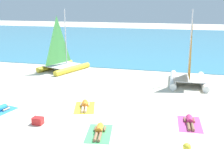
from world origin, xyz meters
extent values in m
plane|color=beige|center=(0.00, 10.00, 0.00)|extent=(120.00, 120.00, 0.00)
cube|color=teal|center=(0.00, 31.80, 0.03)|extent=(120.00, 40.00, 0.05)
cylinder|color=yellow|center=(-6.66, 10.62, 0.23)|extent=(1.87, 3.95, 0.46)
cylinder|color=yellow|center=(-4.68, 9.86, 0.23)|extent=(1.87, 3.95, 0.46)
cube|color=silver|center=(-5.74, 10.06, 0.49)|extent=(2.91, 3.18, 0.06)
cylinder|color=silver|center=(-5.53, 10.60, 2.88)|extent=(0.10, 0.10, 4.82)
pyramid|color=#4CA54C|center=(-5.87, 9.71, 2.73)|extent=(0.81, 2.00, 4.05)
cylinder|color=white|center=(3.84, 8.59, 0.23)|extent=(0.60, 4.09, 0.47)
cylinder|color=white|center=(5.97, 8.66, 0.23)|extent=(0.60, 4.09, 0.47)
cube|color=silver|center=(4.91, 8.43, 0.49)|extent=(2.22, 2.68, 0.06)
cylinder|color=silver|center=(4.89, 9.01, 2.89)|extent=(0.10, 0.10, 4.85)
pyramid|color=orange|center=(4.92, 8.05, 2.75)|extent=(0.13, 2.14, 4.08)
cylinder|color=#268CCC|center=(-5.07, 0.62, 0.16)|extent=(0.44, 0.67, 0.30)
sphere|color=#D8AD84|center=(-4.98, 1.02, 0.16)|extent=(0.22, 0.22, 0.22)
cylinder|color=#D8AD84|center=(-5.25, 0.82, 0.07)|extent=(0.20, 0.46, 0.10)
cylinder|color=#D8AD84|center=(-4.82, 0.72, 0.07)|extent=(0.20, 0.46, 0.10)
cube|color=yellow|center=(-0.79, 2.18, 0.01)|extent=(1.60, 2.13, 0.01)
cylinder|color=orange|center=(-0.85, 2.37, 0.16)|extent=(0.46, 0.68, 0.30)
sphere|color=#D8AD84|center=(-0.96, 2.76, 0.16)|extent=(0.22, 0.22, 0.22)
cylinder|color=#D8AD84|center=(-0.75, 1.72, 0.08)|extent=(0.36, 0.79, 0.14)
cylinder|color=#D8AD84|center=(-0.57, 1.77, 0.08)|extent=(0.36, 0.79, 0.14)
cylinder|color=#D8AD84|center=(-1.10, 2.45, 0.07)|extent=(0.22, 0.46, 0.10)
cylinder|color=#D8AD84|center=(-0.68, 2.58, 0.07)|extent=(0.22, 0.46, 0.10)
cube|color=#4CB266|center=(0.93, -0.65, 0.01)|extent=(1.40, 2.06, 0.01)
cylinder|color=orange|center=(0.90, -0.46, 0.16)|extent=(0.40, 0.66, 0.30)
sphere|color=#8C6647|center=(0.83, -0.05, 0.16)|extent=(0.22, 0.22, 0.22)
cylinder|color=#8C6647|center=(0.92, -1.11, 0.08)|extent=(0.27, 0.79, 0.14)
cylinder|color=#8C6647|center=(1.10, -1.08, 0.08)|extent=(0.27, 0.79, 0.14)
cylinder|color=#8C6647|center=(0.66, -0.34, 0.07)|extent=(0.17, 0.46, 0.10)
cylinder|color=#8C6647|center=(1.09, -0.27, 0.07)|extent=(0.17, 0.46, 0.10)
cube|color=#D84C99|center=(4.92, 1.41, 0.01)|extent=(1.23, 1.97, 0.01)
cylinder|color=#D83372|center=(4.91, 1.61, 0.16)|extent=(0.34, 0.64, 0.30)
sphere|color=#8C6647|center=(4.88, 2.02, 0.16)|extent=(0.22, 0.22, 0.22)
cylinder|color=#8C6647|center=(4.87, 0.96, 0.08)|extent=(0.19, 0.79, 0.14)
cylinder|color=#8C6647|center=(5.04, 0.97, 0.08)|extent=(0.19, 0.79, 0.14)
cylinder|color=#8C6647|center=(4.68, 1.75, 0.07)|extent=(0.13, 0.46, 0.10)
cylinder|color=#8C6647|center=(5.12, 1.78, 0.07)|extent=(0.13, 0.46, 0.10)
sphere|color=yellow|center=(4.77, -1.20, 0.16)|extent=(0.33, 0.33, 0.33)
cube|color=red|center=(-2.24, -0.45, 0.18)|extent=(0.50, 0.36, 0.36)
camera|label=1|loc=(4.34, -11.49, 5.73)|focal=44.05mm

